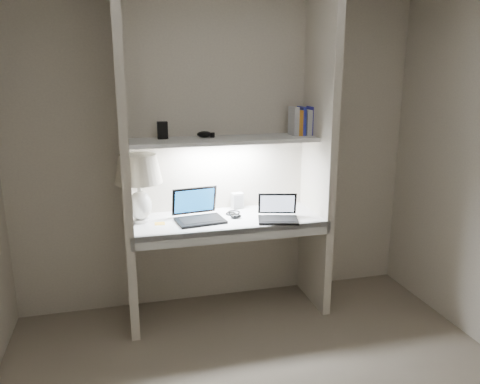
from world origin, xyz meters
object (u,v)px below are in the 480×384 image
object	(u,v)px
laptop_netbook	(278,214)
speaker	(237,201)
laptop_main	(198,213)
book_row	(303,121)
table_lamp	(139,177)

from	to	relation	value
laptop_netbook	speaker	xyz separation A→B (m)	(-0.22, 0.36, 0.02)
laptop_main	laptop_netbook	xyz separation A→B (m)	(0.58, -0.14, -0.01)
laptop_netbook	book_row	distance (m)	0.76
table_lamp	speaker	world-z (taller)	table_lamp
table_lamp	laptop_netbook	xyz separation A→B (m)	(1.00, -0.20, -0.30)
laptop_main	book_row	world-z (taller)	book_row
table_lamp	book_row	size ratio (longest dim) A/B	2.29
table_lamp	laptop_main	bearing A→B (deg)	-7.40
book_row	laptop_main	bearing A→B (deg)	-172.22
laptop_netbook	table_lamp	bearing A→B (deg)	-176.23
table_lamp	laptop_main	size ratio (longest dim) A/B	1.32
laptop_main	laptop_netbook	bearing A→B (deg)	-21.73
laptop_netbook	speaker	bearing A→B (deg)	136.76
table_lamp	laptop_netbook	bearing A→B (deg)	-11.22
laptop_netbook	speaker	distance (m)	0.42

